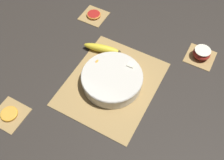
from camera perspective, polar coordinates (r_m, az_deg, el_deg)
The scene contains 10 objects.
ground_plane at distance 1.17m, azimuth -0.00°, elevation -0.84°, with size 6.00×6.00×0.00m, color #2D2823.
bamboo_mat_center at distance 1.17m, azimuth -0.00°, elevation -0.76°, with size 0.46×0.38×0.01m.
coaster_mat_near_right at distance 1.33m, azimuth 18.64°, elevation 4.83°, with size 0.13×0.13×0.01m.
coaster_mat_far_left at distance 1.17m, azimuth -21.38°, elevation -7.02°, with size 0.13×0.13×0.01m.
coaster_mat_far_right at distance 1.46m, azimuth -3.97°, elevation 13.77°, with size 0.13×0.13×0.01m.
fruit_salad_bowl at distance 1.14m, azimuth 0.02°, elevation 0.31°, with size 0.27×0.27×0.07m.
whole_banana at distance 1.27m, azimuth -2.18°, elevation 6.87°, with size 0.08×0.18×0.04m.
apple_half at distance 1.31m, azimuth 18.95°, elevation 5.56°, with size 0.08×0.08×0.05m.
orange_slice_whole at distance 1.16m, azimuth -21.50°, elevation -6.84°, with size 0.07×0.07×0.01m.
grapefruit_slice at distance 1.46m, azimuth -3.99°, elevation 14.04°, with size 0.08×0.08×0.01m.
Camera 1 is at (-0.57, -0.31, 0.98)m, focal length 42.00 mm.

